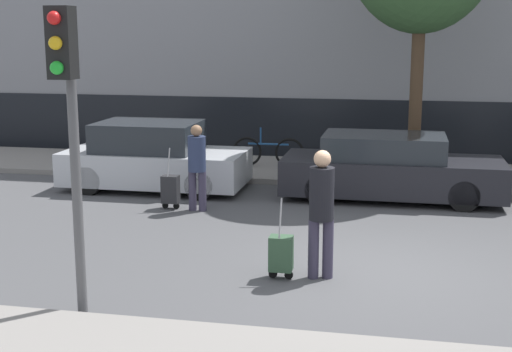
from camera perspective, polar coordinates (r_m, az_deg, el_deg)
name	(u,v)px	position (r m, az deg, el deg)	size (l,w,h in m)	color
ground_plane	(373,271)	(10.40, 9.31, -7.54)	(80.00, 80.00, 0.00)	#4C4C4F
sidewalk_far	(385,173)	(17.16, 10.29, 0.20)	(28.00, 3.00, 0.12)	gray
parked_car_0	(154,158)	(15.58, -8.17, 1.43)	(3.90, 1.84, 1.46)	#B7BABF
parked_car_1	(390,169)	(14.73, 10.66, 0.59)	(4.42, 1.74, 1.33)	black
pedestrian_left	(197,163)	(13.50, -4.75, 1.08)	(0.35, 0.34, 1.65)	#383347
trolley_left	(170,189)	(13.80, -6.86, -1.07)	(0.34, 0.29, 1.19)	#262628
pedestrian_right	(321,206)	(9.76, 5.26, -2.40)	(0.34, 0.34, 1.80)	#383347
trolley_right	(281,254)	(9.88, 2.01, -6.22)	(0.34, 0.29, 1.15)	#335138
traffic_light	(68,100)	(8.38, -14.84, 5.88)	(0.28, 0.47, 3.64)	#515154
parked_bicycle	(268,152)	(17.36, 0.98, 1.96)	(1.77, 0.06, 0.96)	black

